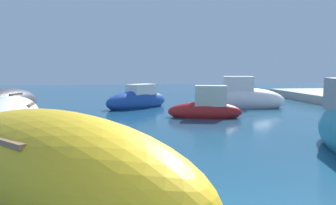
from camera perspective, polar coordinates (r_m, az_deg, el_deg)
name	(u,v)px	position (r m, az deg, el deg)	size (l,w,h in m)	color
moored_boat_0	(206,108)	(15.47, 6.09, -0.89)	(3.33, 1.71, 1.58)	#B21E1E
moored_boat_3	(5,104)	(18.67, -24.61, -0.22)	(3.15, 4.88, 1.49)	#3F3F47
moored_boat_4	(243,98)	(19.60, 11.96, 0.67)	(4.47, 2.59, 1.97)	white
moored_boat_5	(54,172)	(6.01, -17.69, -10.48)	(5.69, 5.97, 1.96)	gold
moored_boat_7	(138,100)	(19.13, -4.89, 0.37)	(3.92, 3.38, 1.51)	#1E479E
moored_boat_8	(10,120)	(12.80, -23.86, -2.63)	(2.04, 5.08, 1.57)	white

